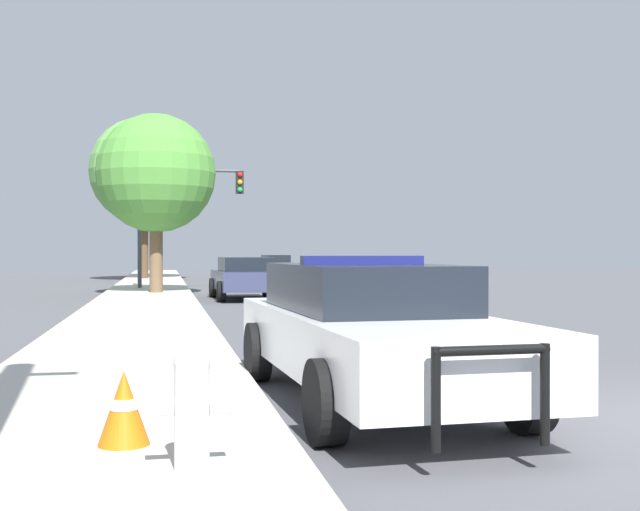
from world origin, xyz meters
The scene contains 9 objects.
sidewalk_left centered at (-5.10, 0.00, 0.07)m, with size 3.00×110.00×0.13m.
police_car centered at (-2.51, 1.56, 0.76)m, with size 2.21×5.51×1.50m.
fire_hydrant centered at (-4.41, -1.18, 0.56)m, with size 0.55×0.24×0.82m.
traffic_light centered at (-3.78, 25.44, 3.54)m, with size 4.12×0.35×4.76m.
car_background_distant centered at (2.18, 42.32, 0.71)m, with size 2.02×4.59×1.33m.
car_background_midblock centered at (-1.98, 19.29, 0.73)m, with size 2.15×4.33×1.36m.
tree_sidewalk_far centered at (-5.57, 36.72, 5.77)m, with size 5.63×5.63×8.47m.
tree_sidewalk_mid centered at (-4.82, 21.86, 4.23)m, with size 4.11×4.11×6.18m.
traffic_cone centered at (-4.87, -0.40, 0.40)m, with size 0.38×0.38×0.55m.
Camera 1 is at (-4.59, -6.43, 1.55)m, focal length 45.00 mm.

